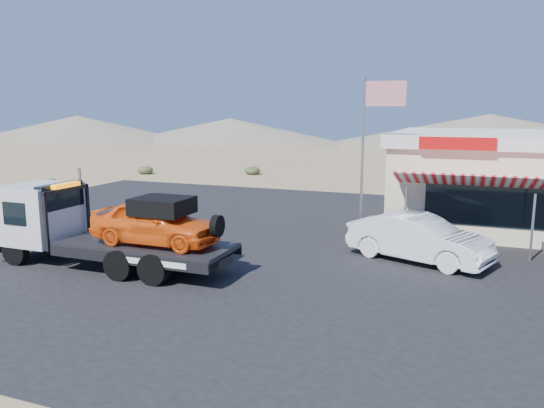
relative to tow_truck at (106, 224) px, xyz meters
The scene contains 8 objects.
ground 3.13m from the tow_truck, 48.92° to the left, with size 120.00×120.00×0.00m, color #977B56.
asphalt_lot 6.55m from the tow_truck, 53.07° to the left, with size 32.00×24.00×0.02m, color black.
tow_truck is the anchor object (origin of this frame).
white_sedan 9.89m from the tow_truck, 24.78° to the left, with size 1.60×4.58×1.51m, color silver.
jerky_store 16.61m from the tow_truck, 41.94° to the left, with size 10.40×9.97×3.90m.
flagpole 9.77m from the tow_truck, 44.31° to the left, with size 1.55×0.10×6.00m.
desert_scrub 16.19m from the tow_truck, 133.66° to the left, with size 29.37×31.38×0.64m.
distant_hills 57.81m from the tow_truck, 97.88° to the left, with size 126.00×48.00×4.20m.
Camera 1 is at (8.69, -15.17, 4.89)m, focal length 35.00 mm.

